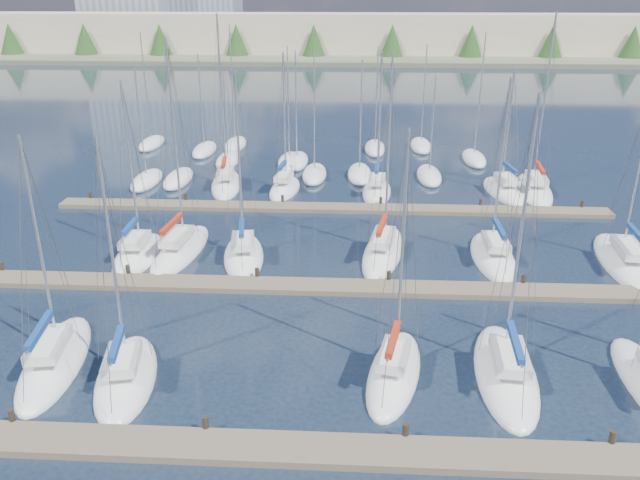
# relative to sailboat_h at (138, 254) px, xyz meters

# --- Properties ---
(ground) EXTENTS (400.00, 400.00, 0.00)m
(ground) POSITION_rel_sailboat_h_xyz_m (12.45, 39.94, -0.18)
(ground) COLOR #1D283A
(ground) RESTS_ON ground
(dock_near) EXTENTS (44.00, 1.93, 1.10)m
(dock_near) POSITION_rel_sailboat_h_xyz_m (12.45, -18.05, -0.03)
(dock_near) COLOR #6B5E4C
(dock_near) RESTS_ON ground
(dock_mid) EXTENTS (44.00, 1.93, 1.10)m
(dock_mid) POSITION_rel_sailboat_h_xyz_m (12.45, -4.05, -0.03)
(dock_mid) COLOR #6B5E4C
(dock_mid) RESTS_ON ground
(dock_far) EXTENTS (44.00, 1.93, 1.10)m
(dock_far) POSITION_rel_sailboat_h_xyz_m (12.45, 9.95, -0.03)
(dock_far) COLOR #6B5E4C
(dock_far) RESTS_ON ground
(sailboat_h) EXTENTS (2.86, 7.16, 12.15)m
(sailboat_h) POSITION_rel_sailboat_h_xyz_m (0.00, 0.00, 0.00)
(sailboat_h) COLOR white
(sailboat_h) RESTS_ON ground
(sailboat_n) EXTENTS (3.68, 8.82, 15.31)m
(sailboat_n) POSITION_rel_sailboat_h_xyz_m (2.83, 15.70, 0.02)
(sailboat_n) COLOR white
(sailboat_n) RESTS_ON ground
(sailboat_b) EXTENTS (3.82, 8.72, 11.71)m
(sailboat_b) POSITION_rel_sailboat_h_xyz_m (0.12, -12.62, -0.01)
(sailboat_b) COLOR white
(sailboat_b) RESTS_ON ground
(sailboat_k) EXTENTS (4.01, 9.45, 13.84)m
(sailboat_k) POSITION_rel_sailboat_h_xyz_m (16.28, 1.39, 0.01)
(sailboat_k) COLOR white
(sailboat_k) RESTS_ON ground
(sailboat_c) EXTENTS (3.94, 7.48, 12.09)m
(sailboat_c) POSITION_rel_sailboat_h_xyz_m (3.96, -13.72, 0.00)
(sailboat_c) COLOR white
(sailboat_c) RESTS_ON ground
(sailboat_m) EXTENTS (3.88, 10.04, 13.45)m
(sailboat_m) POSITION_rel_sailboat_h_xyz_m (31.86, 0.51, -0.01)
(sailboat_m) COLOR white
(sailboat_m) RESTS_ON ground
(sailboat_l) EXTENTS (2.80, 8.19, 12.41)m
(sailboat_l) POSITION_rel_sailboat_h_xyz_m (23.50, 0.98, -0.00)
(sailboat_l) COLOR white
(sailboat_l) RESTS_ON ground
(sailboat_i) EXTENTS (3.35, 9.20, 14.62)m
(sailboat_i) POSITION_rel_sailboat_h_xyz_m (2.64, 0.82, 0.01)
(sailboat_i) COLOR white
(sailboat_i) RESTS_ON ground
(sailboat_d) EXTENTS (3.74, 7.65, 12.23)m
(sailboat_d) POSITION_rel_sailboat_h_xyz_m (16.25, -12.70, 0.01)
(sailboat_d) COLOR white
(sailboat_d) RESTS_ON ground
(sailboat_j) EXTENTS (3.72, 7.79, 12.72)m
(sailboat_j) POSITION_rel_sailboat_h_xyz_m (7.03, 0.22, 0.01)
(sailboat_j) COLOR white
(sailboat_j) RESTS_ON ground
(sailboat_o) EXTENTS (3.02, 6.67, 12.40)m
(sailboat_o) POSITION_rel_sailboat_h_xyz_m (8.21, 14.66, 0.01)
(sailboat_o) COLOR white
(sailboat_o) RESTS_ON ground
(sailboat_e) EXTENTS (3.41, 8.77, 13.61)m
(sailboat_e) POSITION_rel_sailboat_h_xyz_m (21.42, -12.43, 0.00)
(sailboat_e) COLOR white
(sailboat_e) RESTS_ON ground
(sailboat_p) EXTENTS (2.96, 7.44, 12.55)m
(sailboat_p) POSITION_rel_sailboat_h_xyz_m (16.25, 14.45, 0.01)
(sailboat_p) COLOR white
(sailboat_p) RESTS_ON ground
(sailboat_q) EXTENTS (3.51, 7.95, 11.33)m
(sailboat_q) POSITION_rel_sailboat_h_xyz_m (27.23, 15.17, -0.01)
(sailboat_q) COLOR white
(sailboat_q) RESTS_ON ground
(sailboat_r) EXTENTS (3.84, 9.89, 15.52)m
(sailboat_r) POSITION_rel_sailboat_h_xyz_m (29.97, 15.69, 0.01)
(sailboat_r) COLOR white
(sailboat_r) RESTS_ON ground
(distant_boats) EXTENTS (36.93, 20.75, 13.30)m
(distant_boats) POSITION_rel_sailboat_h_xyz_m (8.10, 23.70, 0.11)
(distant_boats) COLOR #9EA0A5
(distant_boats) RESTS_ON ground
(shoreline) EXTENTS (400.00, 60.00, 38.00)m
(shoreline) POSITION_rel_sailboat_h_xyz_m (-0.85, 129.71, 7.26)
(shoreline) COLOR #666B51
(shoreline) RESTS_ON ground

